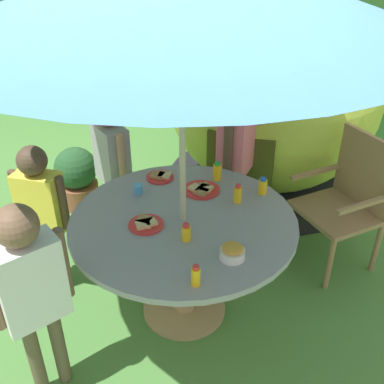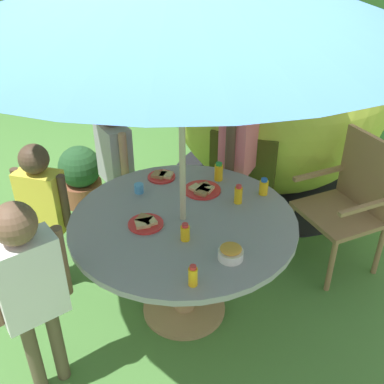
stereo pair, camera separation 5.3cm
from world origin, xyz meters
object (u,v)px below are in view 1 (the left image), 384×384
child_in_pink_shirt (238,136)px  juice_bottle_mid_right (196,276)px  garden_table (183,239)px  plate_center_back (201,189)px  juice_bottle_mid_left (263,186)px  wooden_chair (349,196)px  plate_near_right (160,176)px  plate_far_left (146,223)px  child_in_yellow_shirt (41,203)px  cup_near (138,189)px  potted_plant (77,177)px  snack_bowl (232,252)px  dome_tent (273,97)px  juice_bottle_near_left (238,194)px  child_in_grey_shirt (112,155)px  juice_bottle_center_front (217,172)px  child_in_white_shirt (30,282)px

child_in_pink_shirt → juice_bottle_mid_right: size_ratio=11.92×
garden_table → plate_center_back: (0.04, 0.34, 0.16)m
juice_bottle_mid_left → wooden_chair: bearing=35.6°
plate_near_right → plate_far_left: bearing=-82.2°
child_in_yellow_shirt → cup_near: child_in_yellow_shirt is taller
potted_plant → snack_bowl: bearing=-40.6°
snack_bowl → juice_bottle_mid_left: juice_bottle_mid_left is taller
dome_tent → plate_near_right: bearing=-102.8°
juice_bottle_near_left → cup_near: 0.65m
cup_near → dome_tent: bearing=67.1°
child_in_grey_shirt → child_in_yellow_shirt: bearing=-67.0°
wooden_chair → plate_near_right: bearing=-112.2°
child_in_yellow_shirt → juice_bottle_center_front: (1.07, 0.49, 0.10)m
cup_near → juice_bottle_mid_right: bearing=-53.7°
juice_bottle_center_front → wooden_chair: bearing=19.3°
child_in_yellow_shirt → child_in_white_shirt: size_ratio=0.91×
plate_center_back → dome_tent: bearing=78.3°
child_in_pink_shirt → juice_bottle_center_front: (-0.08, -0.40, -0.10)m
child_in_white_shirt → child_in_yellow_shirt: bearing=64.9°
plate_center_back → juice_bottle_center_front: bearing=67.4°
juice_bottle_center_front → plate_far_left: bearing=-116.2°
child_in_grey_shirt → plate_center_back: bearing=19.1°
garden_table → child_in_grey_shirt: size_ratio=1.14×
child_in_white_shirt → child_in_pink_shirt: bearing=13.1°
wooden_chair → plate_near_right: 1.38m
potted_plant → snack_bowl: 2.17m
wooden_chair → juice_bottle_center_front: 1.01m
garden_table → child_in_white_shirt: size_ratio=1.12×
plate_near_right → juice_bottle_near_left: (0.56, -0.19, 0.05)m
child_in_yellow_shirt → juice_bottle_mid_left: child_in_yellow_shirt is taller
juice_bottle_mid_right → plate_center_back: bearing=100.3°
garden_table → juice_bottle_mid_left: juice_bottle_mid_left is taller
child_in_white_shirt → juice_bottle_mid_left: size_ratio=10.73×
juice_bottle_near_left → child_in_white_shirt: bearing=-131.5°
potted_plant → juice_bottle_near_left: size_ratio=4.45×
child_in_white_shirt → juice_bottle_mid_right: child_in_white_shirt is taller
juice_bottle_mid_right → snack_bowl: bearing=59.6°
snack_bowl → plate_center_back: bearing=115.6°
child_in_white_shirt → juice_bottle_mid_right: 0.81m
child_in_grey_shirt → cup_near: 0.58m
cup_near → snack_bowl: bearing=-36.3°
child_in_grey_shirt → plate_far_left: 0.95m
child_in_yellow_shirt → snack_bowl: size_ratio=8.18×
wooden_chair → child_in_grey_shirt: size_ratio=0.83×
child_in_grey_shirt → child_in_pink_shirt: bearing=57.2°
garden_table → dome_tent: size_ratio=0.59×
dome_tent → child_in_yellow_shirt: 2.35m
garden_table → snack_bowl: size_ratio=10.03×
child_in_yellow_shirt → juice_bottle_near_left: 1.27m
child_in_grey_shirt → juice_bottle_near_left: child_in_grey_shirt is taller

